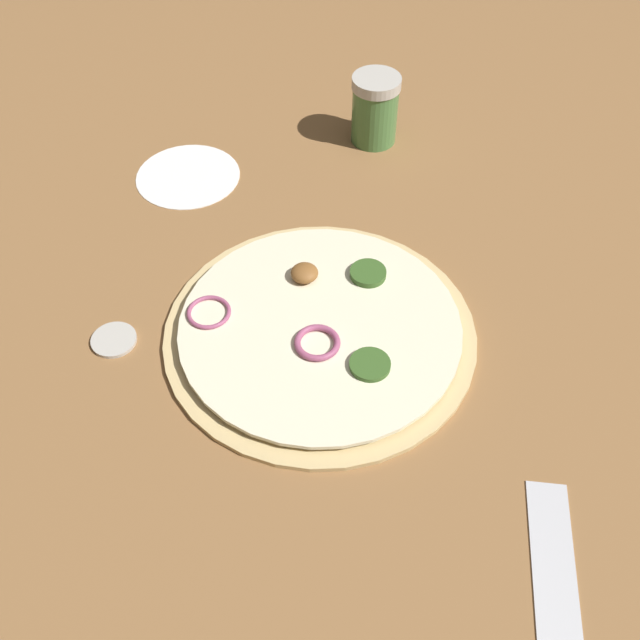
# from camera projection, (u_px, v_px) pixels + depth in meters

# --- Properties ---
(ground_plane) EXTENTS (3.00, 3.00, 0.00)m
(ground_plane) POSITION_uv_depth(u_px,v_px,m) (320.00, 335.00, 0.66)
(ground_plane) COLOR olive
(pizza) EXTENTS (0.28, 0.28, 0.03)m
(pizza) POSITION_uv_depth(u_px,v_px,m) (320.00, 329.00, 0.66)
(pizza) COLOR #D6B77A
(pizza) RESTS_ON ground_plane
(spice_jar) EXTENTS (0.05, 0.05, 0.08)m
(spice_jar) POSITION_uv_depth(u_px,v_px,m) (375.00, 109.00, 0.82)
(spice_jar) COLOR #4C7F42
(spice_jar) RESTS_ON ground_plane
(loose_cap) EXTENTS (0.04, 0.04, 0.01)m
(loose_cap) POSITION_uv_depth(u_px,v_px,m) (113.00, 339.00, 0.65)
(loose_cap) COLOR beige
(loose_cap) RESTS_ON ground_plane
(flour_patch) EXTENTS (0.11, 0.11, 0.00)m
(flour_patch) POSITION_uv_depth(u_px,v_px,m) (188.00, 176.00, 0.81)
(flour_patch) COLOR white
(flour_patch) RESTS_ON ground_plane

